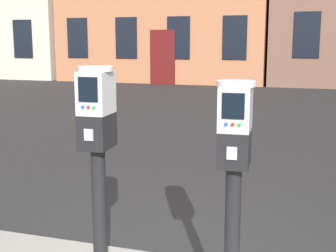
{
  "coord_description": "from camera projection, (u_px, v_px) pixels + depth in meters",
  "views": [
    {
      "loc": [
        0.79,
        -2.87,
        1.7
      ],
      "look_at": [
        -0.06,
        -0.24,
        1.19
      ],
      "focal_mm": 50.1,
      "sensor_mm": 36.0,
      "label": 1
    }
  ],
  "objects": [
    {
      "name": "parking_meter_near_kerb",
      "position": [
        97.0,
        138.0,
        2.86
      ],
      "size": [
        0.23,
        0.26,
        1.4
      ],
      "rotation": [
        0.0,
        0.0,
        -1.51
      ],
      "color": "black",
      "rests_on": "sidewalk_slab"
    },
    {
      "name": "parking_meter_twin_adjacent",
      "position": [
        234.0,
        155.0,
        2.61
      ],
      "size": [
        0.23,
        0.26,
        1.34
      ],
      "rotation": [
        0.0,
        0.0,
        -1.51
      ],
      "color": "black",
      "rests_on": "sidewalk_slab"
    }
  ]
}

